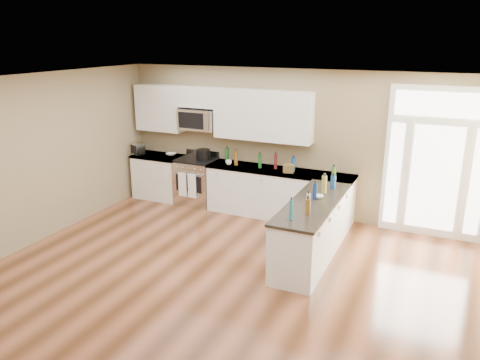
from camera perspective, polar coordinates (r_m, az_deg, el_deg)
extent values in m
plane|color=#4F2B16|center=(6.13, -6.31, -16.24)|extent=(8.00, 8.00, 0.00)
plane|color=#907F5B|center=(9.00, 6.50, 4.43)|extent=(7.00, 0.00, 7.00)
plane|color=white|center=(5.16, -7.34, 10.72)|extent=(8.00, 8.00, 0.00)
cube|color=white|center=(10.21, -9.71, 0.32)|extent=(1.06, 0.62, 0.90)
cube|color=black|center=(10.33, -9.60, -1.80)|extent=(1.02, 0.52, 0.10)
cube|color=black|center=(10.09, -9.84, 2.87)|extent=(1.10, 0.66, 0.04)
cube|color=white|center=(9.02, 4.75, -1.76)|extent=(2.81, 0.62, 0.90)
cube|color=black|center=(9.16, 4.69, -4.12)|extent=(2.77, 0.52, 0.10)
cube|color=black|center=(8.88, 4.82, 1.11)|extent=(2.85, 0.66, 0.04)
cube|color=white|center=(7.43, 8.77, -6.17)|extent=(0.65, 2.28, 0.90)
cube|color=black|center=(7.59, 8.63, -8.94)|extent=(0.61, 2.18, 0.10)
cube|color=black|center=(7.26, 8.93, -2.76)|extent=(0.69, 2.32, 0.04)
cube|color=white|center=(10.02, -9.71, 8.65)|extent=(1.04, 0.33, 0.95)
cube|color=white|center=(8.94, 2.78, 7.86)|extent=(1.94, 0.33, 0.95)
cube|color=white|center=(9.49, -5.07, 10.04)|extent=(0.82, 0.33, 0.40)
cube|color=silver|center=(9.53, -5.10, 7.39)|extent=(0.78, 0.40, 0.42)
cube|color=black|center=(9.38, -6.05, 7.21)|extent=(0.56, 0.01, 0.32)
cube|color=white|center=(8.57, 22.80, 1.85)|extent=(1.70, 0.08, 2.60)
cube|color=white|center=(8.58, 22.59, 0.16)|extent=(0.78, 0.02, 1.80)
cube|color=white|center=(8.62, 18.23, 0.70)|extent=(0.22, 0.02, 1.80)
cube|color=white|center=(8.60, 26.96, -0.38)|extent=(0.22, 0.02, 1.80)
cube|color=white|center=(8.34, 23.58, 8.40)|extent=(1.50, 0.02, 0.40)
cube|color=silver|center=(9.75, -5.31, -0.26)|extent=(0.79, 0.65, 0.92)
cube|color=black|center=(9.62, -5.38, 2.44)|extent=(0.79, 0.60, 0.03)
cube|color=silver|center=(9.85, -4.53, 3.27)|extent=(0.79, 0.04, 0.14)
cube|color=black|center=(9.46, -6.30, -0.46)|extent=(0.58, 0.01, 0.34)
cylinder|color=silver|center=(9.37, -6.42, 0.78)|extent=(0.70, 0.02, 0.02)
cube|color=white|center=(9.50, -7.03, -0.54)|extent=(0.18, 0.02, 0.50)
cube|color=white|center=(9.39, -5.88, -0.71)|extent=(0.18, 0.02, 0.50)
cylinder|color=black|center=(9.57, -4.51, 3.17)|extent=(0.32, 0.32, 0.22)
cube|color=silver|center=(10.25, -12.42, 3.80)|extent=(0.37, 0.34, 0.25)
cube|color=brown|center=(8.71, 5.95, 1.41)|extent=(0.21, 0.17, 0.15)
imported|color=white|center=(10.03, -8.40, 3.13)|extent=(0.22, 0.22, 0.05)
imported|color=white|center=(7.41, 9.55, -2.00)|extent=(0.17, 0.17, 0.05)
imported|color=white|center=(9.19, -1.39, 2.15)|extent=(0.14, 0.14, 0.09)
cylinder|color=#19591E|center=(8.97, 2.45, 2.33)|extent=(0.06, 0.06, 0.27)
cylinder|color=navy|center=(7.89, 11.28, -0.26)|extent=(0.08, 0.08, 0.22)
cylinder|color=brown|center=(9.14, -0.49, 2.71)|extent=(0.07, 0.07, 0.29)
cylinder|color=olive|center=(7.62, 10.22, -0.54)|extent=(0.08, 0.08, 0.29)
cylinder|color=#26727F|center=(6.47, 6.24, -3.63)|extent=(0.06, 0.06, 0.28)
cylinder|color=#591919|center=(8.91, 4.36, 2.27)|extent=(0.06, 0.06, 0.29)
cylinder|color=#B2B2B7|center=(7.05, 8.32, -2.35)|extent=(0.06, 0.06, 0.18)
cylinder|color=navy|center=(7.31, 9.11, -1.36)|extent=(0.06, 0.06, 0.26)
cylinder|color=#3F7226|center=(8.50, 11.38, 0.94)|extent=(0.08, 0.08, 0.20)
cylinder|color=#19591E|center=(9.34, -1.61, 3.02)|extent=(0.08, 0.08, 0.29)
cylinder|color=navy|center=(8.80, 6.50, 1.94)|extent=(0.07, 0.07, 0.26)
cylinder|color=brown|center=(6.70, 8.26, -3.21)|extent=(0.08, 0.08, 0.23)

